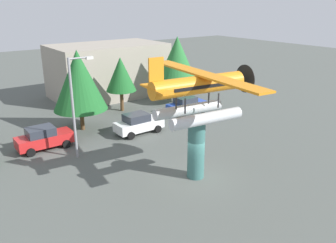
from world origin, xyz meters
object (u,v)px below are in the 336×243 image
Objects in this scene: car_mid_red at (44,138)px; tree_center_back at (121,74)px; car_distant_blue at (187,105)px; tree_far_east at (177,61)px; tree_east at (79,80)px; streetlight_primary at (75,101)px; display_pedestal at (196,149)px; storefront_building at (108,70)px; car_far_white at (138,123)px; floatplane_monument at (200,93)px.

car_mid_red is 11.33m from tree_center_back.
tree_far_east is at bearing 66.15° from car_distant_blue.
car_mid_red is 0.60× the size of tree_east.
tree_center_back is at bearing 171.75° from tree_far_east.
display_pedestal is at bearing -57.19° from streetlight_primary.
display_pedestal is at bearing -103.30° from storefront_building.
display_pedestal is 17.75m from tree_far_east.
streetlight_primary is at bearing -165.56° from car_distant_blue.
car_distant_blue is 5.66m from tree_far_east.
car_far_white is at bearing 14.16° from streetlight_primary.
car_distant_blue is at bearing 60.34° from floatplane_monument.
car_far_white is at bearing -10.92° from car_mid_red.
tree_center_back is at bearing 77.99° from display_pedestal.
streetlight_primary is at bearing -153.91° from tree_far_east.
car_mid_red is 14.49m from car_distant_blue.
floatplane_monument is 0.81× the size of storefront_building.
tree_far_east reaches higher than car_distant_blue.
car_mid_red is at bearing 121.57° from display_pedestal.
tree_far_east is at bearing -58.43° from storefront_building.
tree_center_back is (5.61, 2.87, -0.63)m from tree_east.
tree_far_east is at bearing 33.30° from car_far_white.
car_far_white is 0.58× the size of streetlight_primary.
tree_far_east is (4.57, -7.44, 1.67)m from storefront_building.
storefront_building is 1.84× the size of tree_east.
car_far_white is 7.09m from car_distant_blue.
car_mid_red is at bearing 118.35° from streetlight_primary.
storefront_building is 12.09m from tree_east.
display_pedestal is at bearing -126.98° from car_distant_blue.
car_far_white is 6.24m from tree_east.
tree_far_east is at bearing 63.34° from floatplane_monument.
tree_east reaches higher than car_far_white.
floatplane_monument reaches higher than car_distant_blue.
tree_east is at bearing 100.38° from display_pedestal.
car_distant_blue is at bearing 53.02° from display_pedestal.
streetlight_primary is 17.71m from storefront_building.
floatplane_monument is at bearing -79.07° from tree_east.
car_far_white is 0.60× the size of tree_east.
floatplane_monument is 1.44× the size of streetlight_primary.
tree_far_east is (16.18, 4.14, 3.83)m from car_mid_red.
display_pedestal is at bearing -102.01° from tree_center_back.
tree_far_east reaches higher than car_far_white.
floatplane_monument is at bearing -57.95° from car_mid_red.
car_mid_red is 1.00× the size of car_distant_blue.
floatplane_monument is 1.43× the size of tree_far_east.
car_distant_blue is 11.16m from tree_east.
car_distant_blue is at bearing -113.85° from tree_far_east.
streetlight_primary is 1.03× the size of tree_east.
display_pedestal is 12.27m from car_mid_red.
tree_far_east reaches higher than storefront_building.
tree_center_back is at bearing 44.96° from streetlight_primary.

